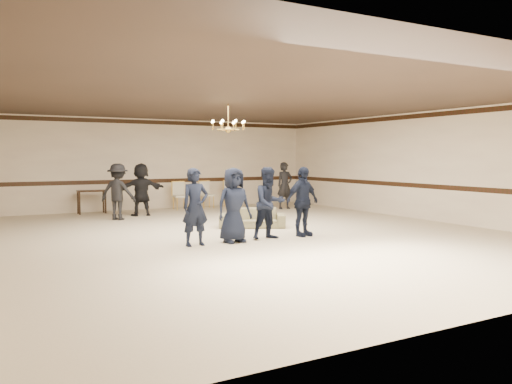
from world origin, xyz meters
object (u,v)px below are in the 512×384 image
adult_mid (141,189)px  boy_d (302,202)px  chandelier (228,117)px  boy_b (234,205)px  settee (252,218)px  banquet_chair_mid (207,195)px  banquet_chair_left (180,196)px  console_table (92,202)px  boy_a (195,207)px  boy_c (269,203)px  banquet_chair_right (231,194)px  adult_left (118,192)px  adult_right (285,186)px

adult_mid → boy_d: bearing=112.4°
chandelier → boy_b: (-0.75, -1.81, -2.06)m
settee → banquet_chair_mid: 5.29m
banquet_chair_left → console_table: size_ratio=1.06×
boy_a → banquet_chair_left: size_ratio=1.68×
settee → adult_mid: bearing=140.7°
boy_c → banquet_chair_right: boy_c is taller
boy_d → banquet_chair_right: size_ratio=1.68×
adult_left → boy_c: bearing=153.1°
banquet_chair_left → adult_left: bearing=-141.6°
chandelier → adult_right: size_ratio=0.56×
settee → console_table: (-3.05, 5.40, 0.13)m
adult_right → console_table: (-6.35, 1.77, -0.45)m
settee → banquet_chair_left: bearing=117.1°
boy_c → settee: 2.06m
settee → adult_left: (-2.70, 3.32, 0.58)m
boy_c → banquet_chair_mid: boy_c is taller
boy_a → adult_left: 5.23m
settee → adult_right: 4.94m
boy_b → boy_c: size_ratio=1.00×
boy_c → adult_left: (-2.12, 5.22, 0.01)m
boy_b → banquet_chair_mid: 7.50m
adult_left → banquet_chair_left: bearing=-103.7°
adult_left → banquet_chair_mid: adult_left is taller
boy_a → chandelier: bearing=43.7°
boy_d → adult_mid: adult_mid is taller
boy_b → boy_d: size_ratio=1.00×
chandelier → banquet_chair_right: chandelier is taller
boy_c → boy_d: (0.90, 0.00, 0.00)m
boy_c → boy_d: 0.90m
adult_right → banquet_chair_mid: (-2.35, 1.57, -0.35)m
console_table → boy_a: bearing=-80.5°
adult_right → console_table: bearing=167.0°
adult_mid → boy_a: bearing=87.1°
boy_a → banquet_chair_right: (4.33, 7.09, -0.33)m
settee → console_table: 6.20m
boy_a → banquet_chair_mid: size_ratio=1.68×
boy_b → banquet_chair_right: size_ratio=1.68×
boy_c → console_table: boy_c is taller
boy_b → boy_c: same height
boy_a → banquet_chair_mid: (3.33, 7.09, -0.33)m
boy_d → adult_mid: (-2.12, 5.92, 0.01)m
boy_a → adult_mid: size_ratio=0.98×
chandelier → banquet_chair_left: bearing=82.7°
adult_left → console_table: bearing=-39.4°
adult_mid → banquet_chair_left: adult_mid is taller
adult_right → banquet_chair_left: (-3.35, 1.57, -0.35)m
boy_c → boy_b: bearing=177.7°
chandelier → adult_right: chandelier is taller
boy_b → adult_mid: bearing=90.6°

